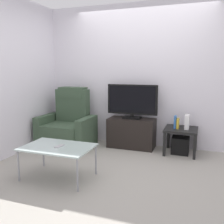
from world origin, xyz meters
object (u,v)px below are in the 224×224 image
(recliner_armchair, at_px, (68,125))
(coffee_table, at_px, (58,148))
(subwoofer_box, at_px, (180,145))
(book_leftmost, at_px, (175,122))
(game_console, at_px, (187,122))
(book_middle, at_px, (178,123))
(side_table, at_px, (181,132))
(cell_phone, at_px, (60,146))
(television, at_px, (132,101))
(tv_stand, at_px, (131,133))

(recliner_armchair, xyz_separation_m, coffee_table, (0.62, -1.36, 0.03))
(subwoofer_box, height_order, book_leftmost, book_leftmost)
(game_console, bearing_deg, recliner_armchair, -174.36)
(book_leftmost, height_order, book_middle, book_leftmost)
(recliner_armchair, height_order, book_leftmost, recliner_armchair)
(side_table, bearing_deg, cell_phone, -132.05)
(television, height_order, subwoofer_box, television)
(side_table, xyz_separation_m, book_leftmost, (-0.10, -0.02, 0.17))
(television, distance_m, side_table, 1.01)
(side_table, xyz_separation_m, coffee_table, (-1.43, -1.56, 0.03))
(side_table, relative_size, cell_phone, 3.60)
(book_middle, bearing_deg, subwoofer_box, 19.49)
(television, xyz_separation_m, book_leftmost, (0.78, -0.10, -0.32))
(book_leftmost, relative_size, coffee_table, 0.24)
(book_leftmost, relative_size, cell_phone, 1.42)
(subwoofer_box, bearing_deg, book_leftmost, -168.69)
(game_console, height_order, coffee_table, game_console)
(book_middle, bearing_deg, side_table, 19.49)
(television, relative_size, subwoofer_box, 3.22)
(coffee_table, bearing_deg, television, 71.44)
(television, xyz_separation_m, book_middle, (0.82, -0.10, -0.34))
(television, xyz_separation_m, side_table, (0.88, -0.08, -0.49))
(television, height_order, book_leftmost, television)
(subwoofer_box, height_order, cell_phone, cell_phone)
(book_leftmost, bearing_deg, subwoofer_box, 11.31)
(side_table, xyz_separation_m, subwoofer_box, (0.00, 0.00, -0.23))
(subwoofer_box, bearing_deg, cell_phone, -132.05)
(side_table, bearing_deg, tv_stand, 176.21)
(recliner_armchair, xyz_separation_m, cell_phone, (0.64, -1.36, 0.06))
(tv_stand, xyz_separation_m, recliner_armchair, (-1.17, -0.26, 0.11))
(television, relative_size, recliner_armchair, 0.85)
(cell_phone, bearing_deg, tv_stand, 77.77)
(book_middle, height_order, coffee_table, book_middle)
(recliner_armchair, distance_m, side_table, 2.06)
(recliner_armchair, bearing_deg, coffee_table, -57.11)
(recliner_armchair, relative_size, book_leftmost, 5.05)
(television, distance_m, book_middle, 0.90)
(television, distance_m, recliner_armchair, 1.30)
(side_table, distance_m, cell_phone, 2.10)
(game_console, bearing_deg, book_leftmost, -171.03)
(subwoofer_box, bearing_deg, television, 175.00)
(tv_stand, relative_size, book_middle, 5.01)
(side_table, bearing_deg, recliner_armchair, -174.39)
(television, distance_m, book_leftmost, 0.85)
(recliner_armchair, height_order, subwoofer_box, recliner_armchair)
(television, distance_m, subwoofer_box, 1.14)
(subwoofer_box, xyz_separation_m, book_leftmost, (-0.10, -0.02, 0.40))
(cell_phone, bearing_deg, book_leftmost, 55.43)
(television, bearing_deg, recliner_armchair, -166.60)
(television, bearing_deg, tv_stand, -90.00)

